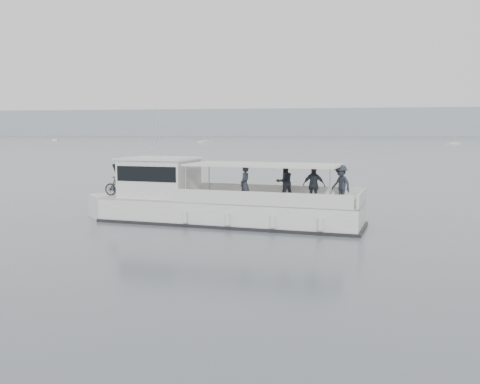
# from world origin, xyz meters

# --- Properties ---
(ground) EXTENTS (1400.00, 1400.00, 0.00)m
(ground) POSITION_xyz_m (0.00, 0.00, 0.00)
(ground) COLOR #505B5E
(ground) RESTS_ON ground
(headland) EXTENTS (1400.00, 90.00, 28.00)m
(headland) POSITION_xyz_m (0.00, 560.00, 14.00)
(headland) COLOR #939EA8
(headland) RESTS_ON ground
(tour_boat) EXTENTS (15.08, 5.47, 6.27)m
(tour_boat) POSITION_xyz_m (-5.24, -2.05, 1.03)
(tour_boat) COLOR white
(tour_boat) RESTS_ON ground
(moored_fleet) EXTENTS (429.67, 302.45, 10.12)m
(moored_fleet) POSITION_xyz_m (-37.45, 221.79, 0.36)
(moored_fleet) COLOR white
(moored_fleet) RESTS_ON ground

